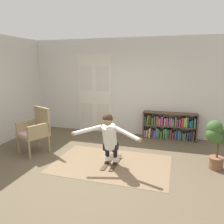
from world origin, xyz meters
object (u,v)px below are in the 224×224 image
at_px(bookshelf, 169,127).
at_px(wicker_chair, 36,129).
at_px(person_skier, 109,136).
at_px(potted_plant, 217,139).
at_px(skis_pair, 112,162).

xyz_separation_m(bookshelf, wicker_chair, (-3.10, -1.94, 0.23)).
distance_m(bookshelf, wicker_chair, 3.66).
height_order(bookshelf, person_skier, person_skier).
bearing_deg(potted_plant, skis_pair, -169.74).
relative_size(wicker_chair, person_skier, 0.77).
distance_m(wicker_chair, person_skier, 2.00).
bearing_deg(bookshelf, wicker_chair, -148.02).
distance_m(bookshelf, potted_plant, 1.97).
bearing_deg(potted_plant, person_skier, -165.33).
relative_size(bookshelf, wicker_chair, 1.39).
bearing_deg(bookshelf, skis_pair, -118.62).
height_order(potted_plant, person_skier, person_skier).
xyz_separation_m(wicker_chair, person_skier, (1.97, -0.30, 0.10)).
bearing_deg(wicker_chair, potted_plant, 3.56).
xyz_separation_m(wicker_chair, potted_plant, (4.09, 0.25, 0.06)).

